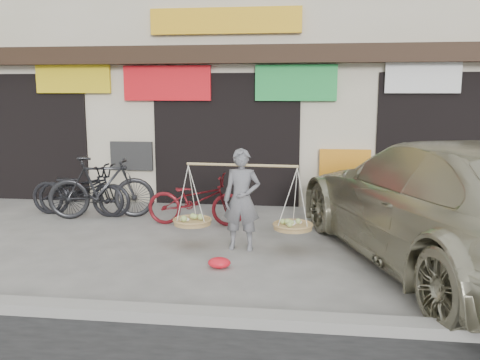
# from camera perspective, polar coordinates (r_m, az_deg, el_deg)

# --- Properties ---
(ground) EXTENTS (70.00, 70.00, 0.00)m
(ground) POSITION_cam_1_polar(r_m,az_deg,el_deg) (7.34, -5.72, -8.62)
(ground) COLOR gray
(ground) RESTS_ON ground
(kerb) EXTENTS (70.00, 0.25, 0.12)m
(kerb) POSITION_cam_1_polar(r_m,az_deg,el_deg) (5.52, -10.53, -14.46)
(kerb) COLOR gray
(kerb) RESTS_ON ground
(shophouse_block) EXTENTS (14.00, 6.32, 7.00)m
(shophouse_block) POSITION_cam_1_polar(r_m,az_deg,el_deg) (13.34, 0.39, 14.68)
(shophouse_block) COLOR beige
(shophouse_block) RESTS_ON ground
(street_vendor) EXTENTS (2.07, 0.64, 1.51)m
(street_vendor) POSITION_cam_1_polar(r_m,az_deg,el_deg) (7.49, 0.20, -2.71)
(street_vendor) COLOR slate
(street_vendor) RESTS_ON ground
(bike_0) EXTENTS (1.91, 0.77, 0.98)m
(bike_0) POSITION_cam_1_polar(r_m,az_deg,el_deg) (10.03, -17.15, -1.10)
(bike_0) COLOR black
(bike_0) RESTS_ON ground
(bike_1) EXTENTS (2.01, 1.02, 1.16)m
(bike_1) POSITION_cam_1_polar(r_m,az_deg,el_deg) (9.71, -15.29, -0.82)
(bike_1) COLOR black
(bike_1) RESTS_ON ground
(bike_2) EXTENTS (1.73, 0.61, 0.91)m
(bike_2) POSITION_cam_1_polar(r_m,az_deg,el_deg) (8.94, -4.95, -2.23)
(bike_2) COLOR #601016
(bike_2) RESTS_ON ground
(bike_3) EXTENTS (1.91, 0.77, 0.98)m
(bike_3) POSITION_cam_1_polar(r_m,az_deg,el_deg) (10.08, -17.78, -1.08)
(bike_3) COLOR black
(bike_3) RESTS_ON ground
(suv) EXTENTS (4.08, 6.39, 1.72)m
(suv) POSITION_cam_1_polar(r_m,az_deg,el_deg) (7.27, 22.02, -2.43)
(suv) COLOR #ADA88B
(suv) RESTS_ON ground
(red_bag) EXTENTS (0.31, 0.25, 0.14)m
(red_bag) POSITION_cam_1_polar(r_m,az_deg,el_deg) (6.87, -2.34, -9.26)
(red_bag) COLOR red
(red_bag) RESTS_ON ground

